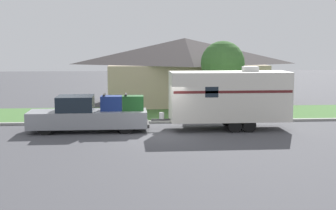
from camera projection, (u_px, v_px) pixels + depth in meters
name	position (u px, v px, depth m)	size (l,w,h in m)	color
ground_plane	(162.00, 135.00, 24.49)	(120.00, 120.00, 0.00)	#47474C
curb_strip	(157.00, 122.00, 28.19)	(80.00, 0.30, 0.14)	#999993
lawn_strip	(154.00, 114.00, 31.80)	(80.00, 7.00, 0.03)	#477538
house_across_street	(185.00, 70.00, 37.35)	(12.90, 7.85, 5.21)	tan
pickup_truck	(89.00, 115.00, 25.39)	(6.48, 2.02, 2.05)	black
travel_trailer	(229.00, 96.00, 25.91)	(7.61, 2.32, 3.50)	black
mailbox	(63.00, 106.00, 28.36)	(0.48, 0.20, 1.26)	brown
tree_in_yard	(223.00, 63.00, 31.86)	(3.00, 3.00, 4.96)	brown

